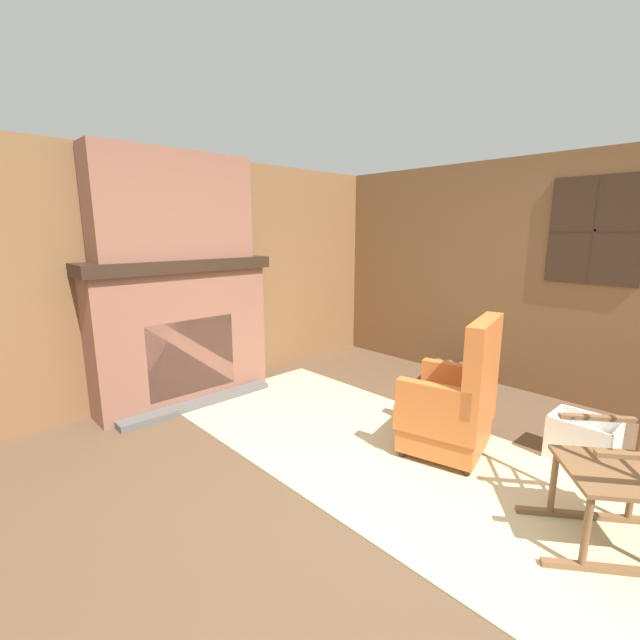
{
  "coord_description": "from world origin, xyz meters",
  "views": [
    {
      "loc": [
        1.34,
        -1.81,
        1.66
      ],
      "look_at": [
        -1.27,
        0.67,
        0.9
      ],
      "focal_mm": 24.0,
      "sensor_mm": 36.0,
      "label": 1
    }
  ],
  "objects": [
    {
      "name": "ground_plane",
      "position": [
        0.0,
        0.0,
        0.0
      ],
      "size": [
        14.0,
        14.0,
        0.0
      ],
      "primitive_type": "plane",
      "color": "brown"
    },
    {
      "name": "wood_panel_wall_left",
      "position": [
        -2.72,
        0.0,
        1.19
      ],
      "size": [
        0.06,
        5.98,
        2.37
      ],
      "color": "brown",
      "rests_on": "ground"
    },
    {
      "name": "wood_panel_wall_back",
      "position": [
        0.01,
        2.72,
        1.2
      ],
      "size": [
        5.98,
        0.09,
        2.37
      ],
      "color": "brown",
      "rests_on": "ground"
    },
    {
      "name": "fireplace_hearth",
      "position": [
        -2.49,
        0.0,
        0.69
      ],
      "size": [
        0.58,
        1.78,
        1.39
      ],
      "color": "brown",
      "rests_on": "ground"
    },
    {
      "name": "chimney_breast",
      "position": [
        -2.5,
        0.0,
        1.87
      ],
      "size": [
        0.32,
        1.48,
        0.96
      ],
      "color": "brown",
      "rests_on": "fireplace_hearth"
    },
    {
      "name": "area_rug",
      "position": [
        -0.6,
        0.61,
        0.01
      ],
      "size": [
        3.61,
        1.67,
        0.01
      ],
      "color": "#C6B789",
      "rests_on": "ground"
    },
    {
      "name": "armchair",
      "position": [
        -0.13,
        0.95,
        0.38
      ],
      "size": [
        0.72,
        0.76,
        1.06
      ],
      "rotation": [
        0.0,
        0.0,
        3.38
      ],
      "color": "#C6662D",
      "rests_on": "ground"
    },
    {
      "name": "rocking_chair",
      "position": [
        0.99,
        0.7,
        0.44
      ],
      "size": [
        0.91,
        0.85,
        1.35
      ],
      "rotation": [
        0.0,
        0.0,
        3.81
      ],
      "color": "brown",
      "rests_on": "ground"
    },
    {
      "name": "firewood_stack",
      "position": [
        -0.91,
        2.19,
        0.12
      ],
      "size": [
        0.49,
        0.49,
        0.24
      ],
      "rotation": [
        0.0,
        0.0,
        0.26
      ],
      "color": "brown",
      "rests_on": "ground"
    },
    {
      "name": "laundry_basket",
      "position": [
        0.59,
        1.53,
        0.17
      ],
      "size": [
        0.42,
        0.33,
        0.34
      ],
      "rotation": [
        0.0,
        0.0,
        -0.01
      ],
      "color": "white",
      "rests_on": "ground"
    },
    {
      "name": "oil_lamp_vase",
      "position": [
        -2.54,
        -0.56,
        1.48
      ],
      "size": [
        0.11,
        0.11,
        0.25
      ],
      "color": "#B24C42",
      "rests_on": "fireplace_hearth"
    },
    {
      "name": "storage_case",
      "position": [
        -2.54,
        0.69,
        1.45
      ],
      "size": [
        0.14,
        0.22,
        0.12
      ],
      "color": "black",
      "rests_on": "fireplace_hearth"
    },
    {
      "name": "decorative_plate_on_mantel",
      "position": [
        -2.56,
        0.1,
        1.51
      ],
      "size": [
        0.06,
        0.25,
        0.24
      ],
      "color": "red",
      "rests_on": "fireplace_hearth"
    }
  ]
}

